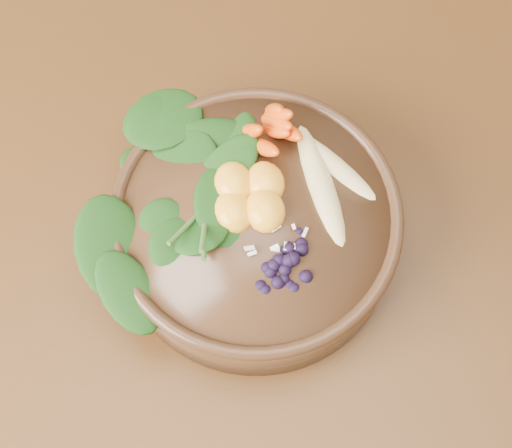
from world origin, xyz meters
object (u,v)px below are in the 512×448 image
(dining_table, at_px, (312,352))
(banana_halves, at_px, (329,168))
(blueberry_pile, at_px, (289,255))
(kale_heap, at_px, (186,174))
(carrot_cluster, at_px, (266,110))
(mandarin_cluster, at_px, (249,191))
(stoneware_bowl, at_px, (256,228))

(dining_table, relative_size, banana_halves, 11.16)
(blueberry_pile, bearing_deg, kale_heap, 128.43)
(dining_table, relative_size, kale_heap, 9.63)
(carrot_cluster, height_order, blueberry_pile, carrot_cluster)
(dining_table, xyz_separation_m, banana_halves, (0.03, 0.12, 0.17))
(kale_heap, relative_size, mandarin_cluster, 2.07)
(dining_table, xyz_separation_m, kale_heap, (-0.09, 0.13, 0.18))
(carrot_cluster, height_order, mandarin_cluster, carrot_cluster)
(stoneware_bowl, bearing_deg, dining_table, -66.83)
(kale_heap, relative_size, blueberry_pile, 1.42)
(dining_table, height_order, banana_halves, banana_halves)
(dining_table, height_order, mandarin_cluster, mandarin_cluster)
(mandarin_cluster, bearing_deg, carrot_cluster, 66.82)
(stoneware_bowl, distance_m, carrot_cluster, 0.11)
(dining_table, height_order, carrot_cluster, carrot_cluster)
(kale_heap, bearing_deg, mandarin_cluster, -25.16)
(kale_heap, height_order, carrot_cluster, carrot_cluster)
(kale_heap, xyz_separation_m, banana_halves, (0.12, -0.01, -0.01))
(kale_heap, xyz_separation_m, mandarin_cluster, (0.05, -0.02, -0.01))
(stoneware_bowl, height_order, blueberry_pile, blueberry_pile)
(stoneware_bowl, bearing_deg, kale_heap, 143.50)
(dining_table, xyz_separation_m, stoneware_bowl, (-0.04, 0.09, 0.13))
(blueberry_pile, bearing_deg, banana_halves, 55.11)
(stoneware_bowl, xyz_separation_m, blueberry_pile, (0.02, -0.05, 0.05))
(blueberry_pile, bearing_deg, dining_table, -62.92)
(banana_halves, relative_size, blueberry_pile, 1.22)
(carrot_cluster, distance_m, banana_halves, 0.07)
(stoneware_bowl, relative_size, banana_halves, 1.77)
(banana_halves, height_order, blueberry_pile, blueberry_pile)
(mandarin_cluster, bearing_deg, stoneware_bowl, -79.71)
(stoneware_bowl, distance_m, banana_halves, 0.09)
(dining_table, relative_size, mandarin_cluster, 19.89)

